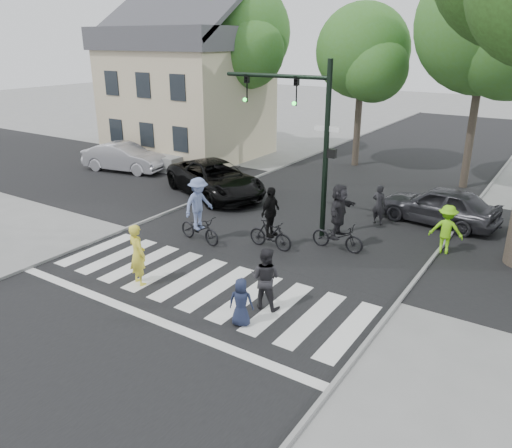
{
  "coord_description": "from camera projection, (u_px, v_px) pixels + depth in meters",
  "views": [
    {
      "loc": [
        8.28,
        -8.85,
        6.57
      ],
      "look_at": [
        0.5,
        3.0,
        1.3
      ],
      "focal_mm": 35.0,
      "sensor_mm": 36.0,
      "label": 1
    }
  ],
  "objects": [
    {
      "name": "road_stem",
      "position": [
        275.0,
        239.0,
        17.4
      ],
      "size": [
        10.0,
        70.0,
        0.01
      ],
      "primitive_type": "cube",
      "color": "black",
      "rests_on": "ground"
    },
    {
      "name": "ground",
      "position": [
        180.0,
        298.0,
        13.48
      ],
      "size": [
        120.0,
        120.0,
        0.0
      ],
      "primitive_type": "plane",
      "color": "gray",
      "rests_on": "ground"
    },
    {
      "name": "house",
      "position": [
        187.0,
        90.0,
        29.03
      ],
      "size": [
        8.4,
        8.1,
        8.82
      ],
      "color": "beige",
      "rests_on": "ground"
    },
    {
      "name": "pedestrian_child",
      "position": [
        241.0,
        302.0,
        12.01
      ],
      "size": [
        0.71,
        0.6,
        1.23
      ],
      "primitive_type": "imported",
      "rotation": [
        0.0,
        0.0,
        3.54
      ],
      "color": "#1C233C",
      "rests_on": "ground"
    },
    {
      "name": "pedestrian_woman",
      "position": [
        138.0,
        255.0,
        13.97
      ],
      "size": [
        0.75,
        0.59,
        1.79
      ],
      "primitive_type": "imported",
      "rotation": [
        0.0,
        0.0,
        2.86
      ],
      "color": "yellow",
      "rests_on": "ground"
    },
    {
      "name": "road_cross",
      "position": [
        315.0,
        215.0,
        19.75
      ],
      "size": [
        70.0,
        10.0,
        0.01
      ],
      "primitive_type": "cube",
      "color": "black",
      "rests_on": "ground"
    },
    {
      "name": "cyclist_left",
      "position": [
        199.0,
        215.0,
        16.89
      ],
      "size": [
        1.86,
        1.24,
        2.27
      ],
      "color": "black",
      "rests_on": "ground"
    },
    {
      "name": "traffic_signal",
      "position": [
        304.0,
        123.0,
        16.8
      ],
      "size": [
        4.45,
        0.29,
        6.0
      ],
      "color": "black",
      "rests_on": "ground"
    },
    {
      "name": "cyclist_mid",
      "position": [
        270.0,
        224.0,
        16.38
      ],
      "size": [
        1.63,
        0.99,
        2.12
      ],
      "color": "black",
      "rests_on": "ground"
    },
    {
      "name": "bg_tree_2",
      "position": [
        366.0,
        56.0,
        25.4
      ],
      "size": [
        5.04,
        4.8,
        8.4
      ],
      "color": "brown",
      "rests_on": "ground"
    },
    {
      "name": "car_silver",
      "position": [
        124.0,
        157.0,
        26.21
      ],
      "size": [
        4.68,
        2.38,
        1.47
      ],
      "primitive_type": "imported",
      "rotation": [
        0.0,
        0.0,
        1.76
      ],
      "color": "#BAB8BF",
      "rests_on": "ground"
    },
    {
      "name": "car_grey",
      "position": [
        439.0,
        205.0,
        18.64
      ],
      "size": [
        4.45,
        2.17,
        1.46
      ],
      "primitive_type": "imported",
      "rotation": [
        0.0,
        0.0,
        -1.68
      ],
      "color": "#2D2D32",
      "rests_on": "ground"
    },
    {
      "name": "bg_tree_3",
      "position": [
        493.0,
        29.0,
        20.82
      ],
      "size": [
        6.3,
        6.0,
        10.2
      ],
      "color": "brown",
      "rests_on": "ground"
    },
    {
      "name": "bg_tree_1",
      "position": [
        241.0,
        37.0,
        27.78
      ],
      "size": [
        6.09,
        5.8,
        9.8
      ],
      "color": "brown",
      "rests_on": "ground"
    },
    {
      "name": "bg_tree_0",
      "position": [
        179.0,
        46.0,
        30.95
      ],
      "size": [
        5.46,
        5.2,
        8.97
      ],
      "color": "brown",
      "rests_on": "ground"
    },
    {
      "name": "pedestrian_adult",
      "position": [
        265.0,
        278.0,
        12.73
      ],
      "size": [
        0.9,
        0.75,
        1.68
      ],
      "primitive_type": "imported",
      "rotation": [
        0.0,
        0.0,
        3.29
      ],
      "color": "black",
      "rests_on": "ground"
    },
    {
      "name": "cyclist_right",
      "position": [
        338.0,
        221.0,
        16.23
      ],
      "size": [
        1.8,
        1.67,
        2.26
      ],
      "color": "black",
      "rests_on": "ground"
    },
    {
      "name": "bystander_hivis",
      "position": [
        446.0,
        229.0,
        16.04
      ],
      "size": [
        1.14,
        0.77,
        1.63
      ],
      "primitive_type": "imported",
      "rotation": [
        0.0,
        0.0,
        3.3
      ],
      "color": "#78D915",
      "rests_on": "ground"
    },
    {
      "name": "curb_left",
      "position": [
        168.0,
        212.0,
        19.98
      ],
      "size": [
        0.1,
        70.0,
        0.1
      ],
      "primitive_type": "cube",
      "color": "gray",
      "rests_on": "ground"
    },
    {
      "name": "crosswalk",
      "position": [
        196.0,
        288.0,
        14.0
      ],
      "size": [
        10.0,
        3.85,
        0.01
      ],
      "color": "silver",
      "rests_on": "ground"
    },
    {
      "name": "car_suv",
      "position": [
        215.0,
        179.0,
        22.06
      ],
      "size": [
        6.07,
        4.51,
        1.53
      ],
      "primitive_type": "imported",
      "rotation": [
        0.0,
        0.0,
        1.17
      ],
      "color": "black",
      "rests_on": "ground"
    },
    {
      "name": "bystander_dark",
      "position": [
        379.0,
        205.0,
        18.6
      ],
      "size": [
        0.61,
        0.45,
        1.53
      ],
      "primitive_type": "imported",
      "rotation": [
        0.0,
        0.0,
        2.99
      ],
      "color": "black",
      "rests_on": "ground"
    },
    {
      "name": "curb_right",
      "position": [
        421.0,
        273.0,
        14.79
      ],
      "size": [
        0.1,
        70.0,
        0.1
      ],
      "primitive_type": "cube",
      "color": "gray",
      "rests_on": "ground"
    }
  ]
}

